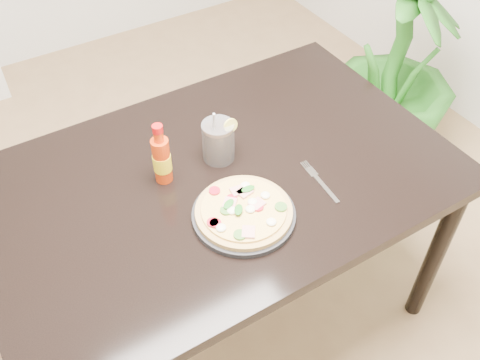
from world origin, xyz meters
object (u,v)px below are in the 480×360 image
fork (319,180)px  plate (244,215)px  pizza (244,210)px  hot_sauce_bottle (162,159)px  cola_cup (218,142)px  dining_table (220,194)px  houseplant (396,67)px

fork → plate: bearing=-174.7°
plate → pizza: size_ratio=1.07×
pizza → fork: bearing=0.7°
pizza → hot_sauce_bottle: hot_sauce_bottle is taller
pizza → cola_cup: (0.06, 0.25, 0.03)m
plate → pizza: bearing=155.5°
hot_sauce_bottle → fork: size_ratio=1.07×
dining_table → plate: size_ratio=4.89×
pizza → cola_cup: 0.26m
dining_table → pizza: size_ratio=5.24×
houseplant → hot_sauce_bottle: bearing=-166.0°
fork → houseplant: houseplant is taller
pizza → houseplant: 1.32m
dining_table → hot_sauce_bottle: hot_sauce_bottle is taller
pizza → dining_table: bearing=82.1°
pizza → houseplant: houseplant is taller
hot_sauce_bottle → fork: 0.46m
plate → fork: plate is taller
plate → pizza: 0.02m
pizza → fork: pizza is taller
plate → fork: (0.26, 0.00, -0.01)m
fork → houseplant: size_ratio=0.18×
cola_cup → plate: bearing=-104.4°
cola_cup → houseplant: bearing=16.3°
hot_sauce_bottle → plate: bearing=-63.9°
plate → pizza: pizza is taller
plate → pizza: (-0.00, 0.00, 0.02)m
fork → dining_table: bearing=147.8°
dining_table → fork: (0.24, -0.18, 0.09)m
pizza → hot_sauce_bottle: 0.28m
dining_table → houseplant: bearing=18.8°
dining_table → cola_cup: (0.04, 0.07, 0.14)m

